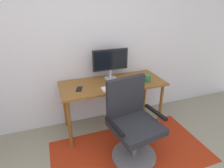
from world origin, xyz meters
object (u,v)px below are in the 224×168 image
(desk, at_px, (113,88))
(coffee_cup, at_px, (147,78))
(cell_phone, at_px, (79,89))
(monitor, at_px, (110,61))
(office_chair, at_px, (132,127))
(computer_mouse, at_px, (141,83))
(keyboard, at_px, (118,87))

(desk, relative_size, coffee_cup, 15.03)
(cell_phone, bearing_deg, desk, 26.06)
(monitor, bearing_deg, coffee_cup, -32.45)
(cell_phone, bearing_deg, office_chair, -30.19)
(coffee_cup, distance_m, cell_phone, 0.95)
(monitor, relative_size, computer_mouse, 4.93)
(coffee_cup, height_order, office_chair, office_chair)
(computer_mouse, bearing_deg, desk, 153.01)
(desk, xyz_separation_m, cell_phone, (-0.48, -0.06, 0.08))
(desk, bearing_deg, keyboard, -88.22)
(desk, xyz_separation_m, coffee_cup, (0.47, -0.13, 0.13))
(computer_mouse, distance_m, coffee_cup, 0.13)
(desk, relative_size, monitor, 2.82)
(keyboard, relative_size, coffee_cup, 4.47)
(monitor, bearing_deg, cell_phone, -156.75)
(computer_mouse, xyz_separation_m, cell_phone, (-0.83, 0.12, -0.01))
(office_chair, bearing_deg, cell_phone, 121.64)
(cell_phone, xyz_separation_m, office_chair, (0.49, -0.58, -0.31))
(computer_mouse, distance_m, office_chair, 0.65)
(computer_mouse, height_order, coffee_cup, coffee_cup)
(monitor, bearing_deg, office_chair, -90.34)
(desk, height_order, cell_phone, cell_phone)
(office_chair, bearing_deg, computer_mouse, 44.71)
(desk, relative_size, office_chair, 1.47)
(desk, xyz_separation_m, monitor, (0.02, 0.16, 0.34))
(desk, relative_size, computer_mouse, 13.91)
(coffee_cup, bearing_deg, computer_mouse, -156.59)
(computer_mouse, relative_size, office_chair, 0.11)
(cell_phone, distance_m, office_chair, 0.82)
(desk, height_order, office_chair, office_chair)
(monitor, bearing_deg, computer_mouse, -45.45)
(cell_phone, height_order, office_chair, office_chair)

